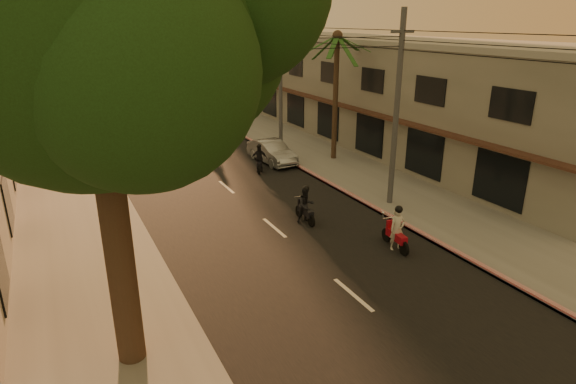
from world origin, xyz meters
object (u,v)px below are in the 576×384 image
object	(u,v)px
broadleaf_tree	(107,21)
scooter_mid_a	(306,206)
scooter_red	(397,230)
scooter_far_a	(206,138)
parked_car	(272,152)
palm_tree	(337,43)
scooter_mid_b	(259,159)

from	to	relation	value
broadleaf_tree	scooter_mid_a	world-z (taller)	broadleaf_tree
scooter_red	scooter_far_a	xyz separation A→B (m)	(-1.90, 18.02, 0.06)
scooter_red	parked_car	distance (m)	13.17
broadleaf_tree	palm_tree	bearing A→B (deg)	43.48
broadleaf_tree	scooter_mid_a	distance (m)	12.62
palm_tree	scooter_red	xyz separation A→B (m)	(-4.62, -11.95, -6.34)
scooter_mid_a	scooter_far_a	size ratio (longest dim) A/B	0.89
palm_tree	scooter_mid_a	size ratio (longest dim) A/B	4.66
scooter_red	scooter_mid_a	distance (m)	4.34
broadleaf_tree	scooter_red	xyz separation A→B (m)	(9.99, 1.90, -7.67)
scooter_mid_a	scooter_far_a	world-z (taller)	scooter_far_a
scooter_far_a	palm_tree	bearing A→B (deg)	-44.04
scooter_far_a	scooter_mid_b	bearing A→B (deg)	-79.92
broadleaf_tree	palm_tree	size ratio (longest dim) A/B	1.48
broadleaf_tree	scooter_far_a	xyz separation A→B (m)	(8.09, 19.93, -7.61)
scooter_mid_b	broadleaf_tree	bearing A→B (deg)	-99.65
scooter_mid_b	parked_car	world-z (taller)	scooter_mid_b
parked_car	scooter_mid_b	bearing A→B (deg)	-140.47
palm_tree	parked_car	size ratio (longest dim) A/B	1.90
scooter_red	parked_car	xyz separation A→B (m)	(0.82, 13.14, -0.11)
broadleaf_tree	scooter_red	distance (m)	12.74
broadleaf_tree	scooter_mid_a	size ratio (longest dim) A/B	6.88
scooter_red	scooter_mid_b	distance (m)	11.77
palm_tree	scooter_mid_b	bearing A→B (deg)	-177.79
scooter_red	parked_car	size ratio (longest dim) A/B	0.43
broadleaf_tree	palm_tree	distance (m)	20.18
scooter_mid_b	scooter_far_a	distance (m)	6.40
scooter_mid_a	parked_car	size ratio (longest dim) A/B	0.41
scooter_red	scooter_mid_b	bearing A→B (deg)	100.54
palm_tree	scooter_red	size ratio (longest dim) A/B	4.41
palm_tree	scooter_far_a	size ratio (longest dim) A/B	4.17
parked_car	broadleaf_tree	bearing A→B (deg)	-129.49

